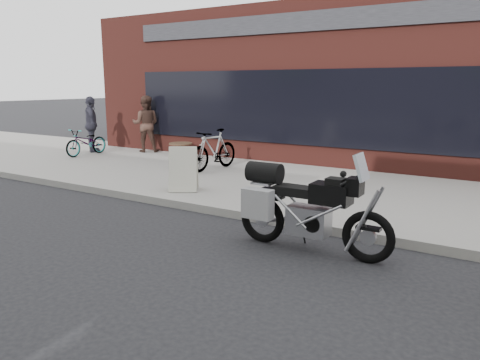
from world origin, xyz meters
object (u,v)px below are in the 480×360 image
at_px(motorcycle, 302,207).
at_px(bicycle_rear, 214,150).
at_px(cafe_patron_left, 146,124).
at_px(bicycle_front, 87,142).
at_px(cafe_table, 181,144).
at_px(cafe_patron_right, 91,124).
at_px(sandwich_sign, 183,169).

height_order(motorcycle, bicycle_rear, motorcycle).
height_order(motorcycle, cafe_patron_left, cafe_patron_left).
distance_m(bicycle_front, cafe_patron_left, 1.93).
distance_m(motorcycle, bicycle_rear, 5.78).
bearing_deg(bicycle_rear, cafe_patron_left, 164.29).
bearing_deg(cafe_patron_left, bicycle_rear, 125.41).
relative_size(motorcycle, bicycle_front, 1.47).
distance_m(bicycle_front, bicycle_rear, 4.79).
bearing_deg(cafe_table, cafe_patron_right, -164.94).
bearing_deg(motorcycle, cafe_patron_left, 145.80).
height_order(motorcycle, cafe_table, motorcycle).
bearing_deg(cafe_table, sandwich_sign, -50.20).
relative_size(bicycle_front, sandwich_sign, 1.71).
bearing_deg(cafe_patron_right, bicycle_rear, -150.78).
bearing_deg(cafe_table, bicycle_front, -152.01).
xyz_separation_m(sandwich_sign, cafe_patron_right, (-6.05, 2.84, 0.44)).
relative_size(cafe_patron_left, cafe_patron_right, 1.01).
bearing_deg(cafe_patron_left, cafe_table, 141.70).
bearing_deg(bicycle_rear, motorcycle, -36.29).
height_order(bicycle_front, sandwich_sign, sandwich_sign).
distance_m(bicycle_rear, cafe_patron_left, 4.04).
bearing_deg(bicycle_rear, sandwich_sign, -63.28).
relative_size(bicycle_rear, sandwich_sign, 1.89).
distance_m(bicycle_rear, cafe_patron_right, 5.23).
bearing_deg(cafe_patron_right, bicycle_front, 160.32).
xyz_separation_m(motorcycle, cafe_patron_left, (-7.99, 5.41, 0.43)).
distance_m(bicycle_front, cafe_patron_right, 0.85).
distance_m(bicycle_front, sandwich_sign, 6.08).
xyz_separation_m(motorcycle, sandwich_sign, (-3.40, 1.61, -0.02)).
bearing_deg(bicycle_front, cafe_table, 25.82).
xyz_separation_m(bicycle_rear, cafe_table, (-2.18, 1.35, -0.14)).
height_order(bicycle_rear, cafe_patron_right, cafe_patron_right).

